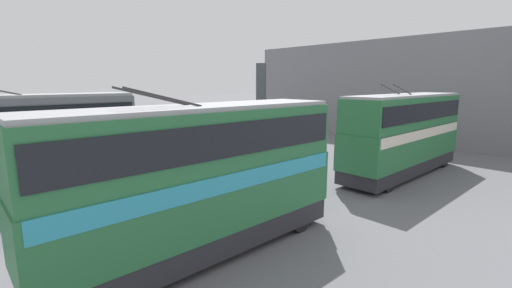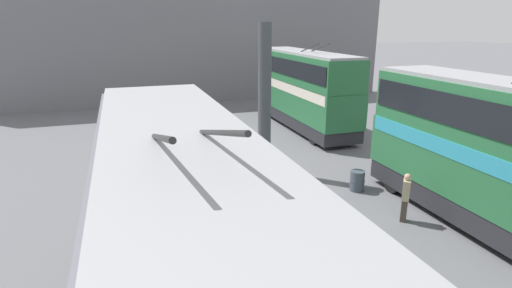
{
  "view_description": "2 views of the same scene",
  "coord_description": "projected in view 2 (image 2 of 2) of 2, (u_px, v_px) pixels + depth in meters",
  "views": [
    {
      "loc": [
        1.06,
        -14.26,
        5.68
      ],
      "look_at": [
        12.9,
        -1.41,
        2.5
      ],
      "focal_mm": 24.0,
      "sensor_mm": 36.0,
      "label": 1
    },
    {
      "loc": [
        -1.84,
        5.98,
        6.66
      ],
      "look_at": [
        12.34,
        1.16,
        2.11
      ],
      "focal_mm": 28.0,
      "sensor_mm": 36.0,
      "label": 2
    }
  ],
  "objects": [
    {
      "name": "person_by_left_row",
      "position": [
        405.0,
        196.0,
        13.76
      ],
      "size": [
        0.48,
        0.45,
        1.77
      ],
      "rotation": [
        0.0,
        0.0,
        0.87
      ],
      "color": "#473D33",
      "rests_on": "ground_plane"
    },
    {
      "name": "bus_left_far",
      "position": [
        303.0,
        85.0,
        25.84
      ],
      "size": [
        10.9,
        2.54,
        5.56
      ],
      "color": "black",
      "rests_on": "ground_plane"
    },
    {
      "name": "bus_right_mid",
      "position": [
        185.0,
        260.0,
        6.62
      ],
      "size": [
        9.9,
        2.54,
        5.7
      ],
      "color": "black",
      "rests_on": "ground_plane"
    },
    {
      "name": "bus_left_near",
      "position": [
        504.0,
        151.0,
        12.54
      ],
      "size": [
        10.3,
        2.54,
        5.58
      ],
      "color": "black",
      "rests_on": "ground_plane"
    },
    {
      "name": "depot_back_wall",
      "position": [
        192.0,
        45.0,
        33.53
      ],
      "size": [
        0.5,
        36.0,
        9.7
      ],
      "color": "slate",
      "rests_on": "ground_plane"
    },
    {
      "name": "oil_drum",
      "position": [
        357.0,
        181.0,
        16.45
      ],
      "size": [
        0.61,
        0.61,
        0.85
      ],
      "color": "#424C56",
      "rests_on": "ground_plane"
    },
    {
      "name": "support_column_far",
      "position": [
        265.0,
        104.0,
        17.73
      ],
      "size": [
        1.05,
        1.05,
        6.71
      ],
      "color": "#42474C",
      "rests_on": "ground_plane"
    }
  ]
}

